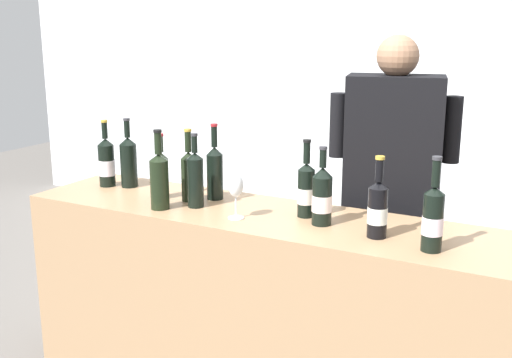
% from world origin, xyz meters
% --- Properties ---
extents(wall_back, '(8.00, 0.10, 2.80)m').
position_xyz_m(wall_back, '(0.00, 2.60, 1.40)').
color(wall_back, silver).
rests_on(wall_back, ground_plane).
extents(counter, '(2.35, 0.54, 0.94)m').
position_xyz_m(counter, '(0.00, 0.00, 0.47)').
color(counter, '#9E7A56').
rests_on(counter, ground_plane).
extents(wine_bottle_0, '(0.07, 0.07, 0.31)m').
position_xyz_m(wine_bottle_0, '(-0.59, 0.00, 1.06)').
color(wine_bottle_0, black).
rests_on(wine_bottle_0, counter).
extents(wine_bottle_1, '(0.07, 0.07, 0.33)m').
position_xyz_m(wine_bottle_1, '(0.12, 0.05, 1.06)').
color(wine_bottle_1, black).
rests_on(wine_bottle_1, counter).
extents(wine_bottle_2, '(0.08, 0.08, 0.35)m').
position_xyz_m(wine_bottle_2, '(0.69, -0.12, 1.06)').
color(wine_bottle_2, black).
rests_on(wine_bottle_2, counter).
extents(wine_bottle_3, '(0.08, 0.08, 0.34)m').
position_xyz_m(wine_bottle_3, '(-0.97, 0.05, 1.06)').
color(wine_bottle_3, black).
rests_on(wine_bottle_3, counter).
extents(wine_bottle_4, '(0.08, 0.08, 0.35)m').
position_xyz_m(wine_bottle_4, '(-0.36, 0.10, 1.07)').
color(wine_bottle_4, black).
rests_on(wine_bottle_4, counter).
extents(wine_bottle_5, '(0.08, 0.08, 0.35)m').
position_xyz_m(wine_bottle_5, '(-0.49, -0.15, 1.07)').
color(wine_bottle_5, black).
rests_on(wine_bottle_5, counter).
extents(wine_bottle_6, '(0.07, 0.07, 0.34)m').
position_xyz_m(wine_bottle_6, '(-0.45, 0.02, 1.06)').
color(wine_bottle_6, black).
rests_on(wine_bottle_6, counter).
extents(wine_bottle_7, '(0.07, 0.07, 0.33)m').
position_xyz_m(wine_bottle_7, '(-0.37, -0.05, 1.07)').
color(wine_bottle_7, black).
rests_on(wine_bottle_7, counter).
extents(wine_bottle_8, '(0.08, 0.08, 0.32)m').
position_xyz_m(wine_bottle_8, '(0.47, -0.06, 1.05)').
color(wine_bottle_8, black).
rests_on(wine_bottle_8, counter).
extents(wine_bottle_9, '(0.08, 0.08, 0.35)m').
position_xyz_m(wine_bottle_9, '(-0.86, 0.09, 1.07)').
color(wine_bottle_9, black).
rests_on(wine_bottle_9, counter).
extents(wine_bottle_10, '(0.08, 0.08, 0.32)m').
position_xyz_m(wine_bottle_10, '(0.22, -0.02, 1.05)').
color(wine_bottle_10, black).
rests_on(wine_bottle_10, counter).
extents(wine_glass, '(0.07, 0.07, 0.19)m').
position_xyz_m(wine_glass, '(-0.13, -0.11, 1.07)').
color(wine_glass, silver).
rests_on(wine_glass, counter).
extents(person_server, '(0.58, 0.34, 1.69)m').
position_xyz_m(person_server, '(0.35, 0.53, 0.82)').
color(person_server, black).
rests_on(person_server, ground_plane).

